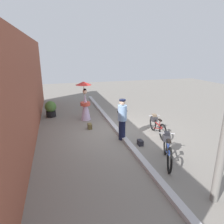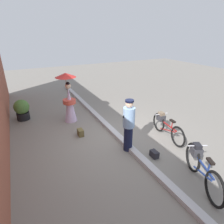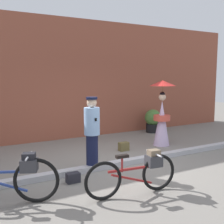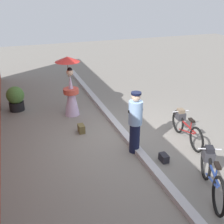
# 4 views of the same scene
# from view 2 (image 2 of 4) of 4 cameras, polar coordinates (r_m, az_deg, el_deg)

# --- Properties ---
(ground_plane) EXTENTS (30.00, 30.00, 0.00)m
(ground_plane) POSITION_cam_2_polar(r_m,az_deg,el_deg) (6.40, 2.20, -8.12)
(ground_plane) COLOR gray
(sidewalk_curb) EXTENTS (14.00, 0.20, 0.12)m
(sidewalk_curb) POSITION_cam_2_polar(r_m,az_deg,el_deg) (6.37, 2.21, -7.66)
(sidewalk_curb) COLOR #B2B2B7
(sidewalk_curb) RESTS_ON ground_plane
(bicycle_near_officer) EXTENTS (1.72, 0.48, 0.76)m
(bicycle_near_officer) POSITION_cam_2_polar(r_m,az_deg,el_deg) (6.62, 15.94, -4.00)
(bicycle_near_officer) COLOR black
(bicycle_near_officer) RESTS_ON ground_plane
(bicycle_far_side) EXTENTS (1.66, 0.80, 0.83)m
(bicycle_far_side) POSITION_cam_2_polar(r_m,az_deg,el_deg) (5.01, 25.28, -14.66)
(bicycle_far_side) COLOR black
(bicycle_far_side) RESTS_ON ground_plane
(person_officer) EXTENTS (0.34, 0.38, 1.60)m
(person_officer) POSITION_cam_2_polar(r_m,az_deg,el_deg) (5.47, 5.02, -3.81)
(person_officer) COLOR #141938
(person_officer) RESTS_ON ground_plane
(person_with_parasol) EXTENTS (0.77, 0.77, 1.92)m
(person_with_parasol) POSITION_cam_2_polar(r_m,az_deg,el_deg) (7.47, -12.86, 4.03)
(person_with_parasol) COLOR silver
(person_with_parasol) RESTS_ON ground_plane
(potted_plant_by_door) EXTENTS (0.60, 0.59, 0.84)m
(potted_plant_by_door) POSITION_cam_2_polar(r_m,az_deg,el_deg) (8.41, -25.38, 0.80)
(potted_plant_by_door) COLOR black
(potted_plant_by_door) RESTS_ON ground_plane
(backpack_on_pavement) EXTENTS (0.26, 0.17, 0.19)m
(backpack_on_pavement) POSITION_cam_2_polar(r_m,az_deg,el_deg) (5.67, 12.63, -12.18)
(backpack_on_pavement) COLOR #26262D
(backpack_on_pavement) RESTS_ON ground_plane
(backpack_spare) EXTENTS (0.27, 0.17, 0.24)m
(backpack_spare) POSITION_cam_2_polar(r_m,az_deg,el_deg) (6.63, -9.41, -6.04)
(backpack_spare) COLOR brown
(backpack_spare) RESTS_ON ground_plane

